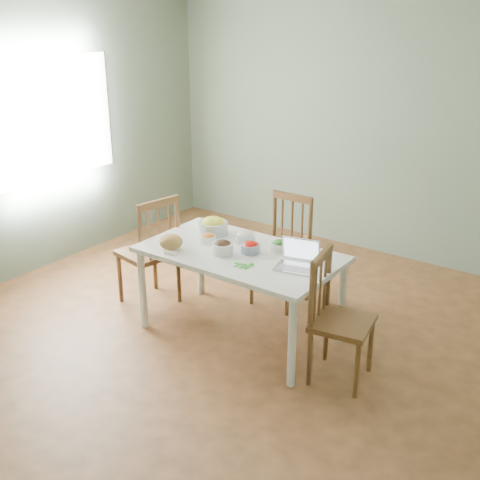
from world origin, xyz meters
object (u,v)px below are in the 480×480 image
Objects in this scene: chair_left at (148,250)px; bread_boule at (171,242)px; bowl_squash at (213,226)px; dining_table at (240,293)px; chair_far at (280,252)px; laptop at (296,256)px; chair_right at (343,320)px.

chair_left reaches higher than bread_boule.
bowl_squash is (0.59, 0.20, 0.30)m from chair_left.
bread_boule is (0.53, -0.26, 0.29)m from chair_left.
bowl_squash reaches higher than dining_table.
dining_table is 0.69m from chair_far.
bowl_squash is at bearing 154.10° from laptop.
bread_boule is 0.63× the size of laptop.
chair_right is (0.97, -0.09, 0.11)m from dining_table.
chair_left is 5.48× the size of bread_boule.
chair_left reaches higher than chair_right.
chair_far is at bearing 43.43° from chair_right.
dining_table is 0.70m from bread_boule.
bread_boule is at bearing -97.89° from bowl_squash.
laptop is (1.01, 0.25, 0.04)m from bread_boule.
laptop is (0.53, -0.02, 0.47)m from dining_table.
dining_table is 6.22× the size of bowl_squash.
chair_far reaches higher than bread_boule.
laptop is at bearing 100.30° from chair_left.
chair_right reaches higher than laptop.
chair_right is at bearing -21.95° from laptop.
chair_far is 0.69m from bowl_squash.
bread_boule is (-0.48, -0.28, 0.43)m from dining_table.
laptop is at bearing 13.97° from bread_boule.
bowl_squash is at bearing 119.44° from chair_left.
dining_table is 5.31× the size of laptop.
bread_boule is (-0.44, -0.95, 0.30)m from chair_far.
dining_table is 1.59× the size of chair_far.
chair_far is 1.03× the size of chair_right.
chair_far is at bearing 136.02° from chair_left.
chair_far is at bearing 64.99° from bread_boule.
dining_table is at bearing 101.51° from chair_left.
chair_left reaches higher than bowl_squash.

